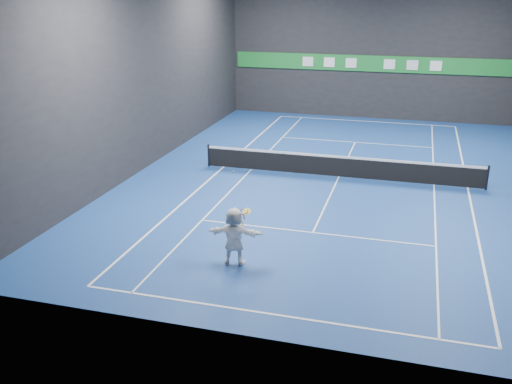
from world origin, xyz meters
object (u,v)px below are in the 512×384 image
(player, at_px, (234,236))
(tennis_net, at_px, (339,166))
(tennis_racket, at_px, (244,213))
(tennis_ball, at_px, (233,172))

(player, xyz_separation_m, tennis_net, (1.90, 9.37, -0.37))
(tennis_racket, bearing_deg, tennis_ball, 161.68)
(tennis_racket, bearing_deg, player, -170.72)
(tennis_net, distance_m, tennis_racket, 9.53)
(player, xyz_separation_m, tennis_ball, (-0.05, 0.16, 1.99))
(tennis_ball, height_order, tennis_net, tennis_ball)
(player, bearing_deg, tennis_racket, -176.37)
(tennis_ball, distance_m, tennis_net, 9.71)
(tennis_net, relative_size, tennis_racket, 20.70)
(player, relative_size, tennis_net, 0.15)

